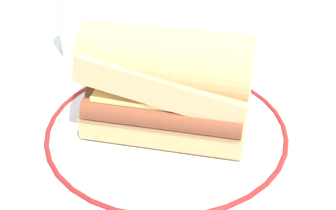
# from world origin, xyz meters

# --- Properties ---
(ground_plane) EXTENTS (1.50, 1.50, 0.00)m
(ground_plane) POSITION_xyz_m (0.00, 0.00, 0.00)
(ground_plane) COLOR silver
(plate) EXTENTS (0.30, 0.30, 0.01)m
(plate) POSITION_xyz_m (0.00, -0.01, 0.01)
(plate) COLOR white
(plate) RESTS_ON ground_plane
(sausage_sandwich) EXTENTS (0.19, 0.12, 0.12)m
(sausage_sandwich) POSITION_xyz_m (0.00, -0.01, 0.07)
(sausage_sandwich) COLOR #E4B074
(sausage_sandwich) RESTS_ON plate
(drinking_glass) EXTENTS (0.06, 0.06, 0.11)m
(drinking_glass) POSITION_xyz_m (-0.19, 0.14, 0.05)
(drinking_glass) COLOR silver
(drinking_glass) RESTS_ON ground_plane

